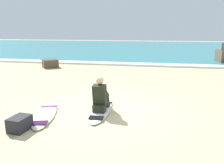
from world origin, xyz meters
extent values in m
plane|color=#CCB584|center=(0.00, 0.00, 0.00)|extent=(80.00, 80.00, 0.00)
cube|color=teal|center=(0.00, 21.92, 0.05)|extent=(80.00, 28.00, 0.10)
cube|color=white|center=(0.00, 8.22, 0.06)|extent=(80.00, 0.90, 0.11)
ellipsoid|color=white|center=(-0.15, -0.07, 0.04)|extent=(0.62, 2.06, 0.07)
cube|color=black|center=(-0.18, 0.50, 0.07)|extent=(0.48, 0.12, 0.01)
cube|color=black|center=(-0.11, -0.72, 0.07)|extent=(0.38, 0.26, 0.01)
cube|color=black|center=(-0.14, -0.30, 0.18)|extent=(0.33, 0.27, 0.20)
cylinder|color=black|center=(-0.23, -0.11, 0.33)|extent=(0.16, 0.41, 0.43)
cylinder|color=black|center=(-0.24, 0.09, 0.30)|extent=(0.13, 0.26, 0.42)
cube|color=black|center=(-0.24, 0.16, 0.10)|extent=(0.11, 0.22, 0.05)
cylinder|color=black|center=(-0.03, -0.12, 0.33)|extent=(0.16, 0.41, 0.43)
cylinder|color=black|center=(-0.01, 0.09, 0.30)|extent=(0.13, 0.26, 0.42)
cube|color=black|center=(0.00, 0.16, 0.10)|extent=(0.11, 0.22, 0.05)
cube|color=black|center=(-0.13, -0.26, 0.53)|extent=(0.35, 0.30, 0.57)
sphere|color=beige|center=(-0.13, -0.23, 0.92)|extent=(0.21, 0.21, 0.21)
cylinder|color=black|center=(-0.27, -0.10, 0.55)|extent=(0.10, 0.40, 0.31)
cylinder|color=black|center=(0.01, -0.11, 0.55)|extent=(0.10, 0.40, 0.31)
ellipsoid|color=#EFE5C6|center=(-1.50, -0.69, 0.04)|extent=(1.02, 1.99, 0.07)
cube|color=purple|center=(-1.65, -0.17, 0.07)|extent=(0.49, 0.23, 0.01)
cube|color=#351037|center=(-1.34, -1.28, 0.07)|extent=(0.42, 0.33, 0.01)
cube|color=brown|center=(-4.87, 6.41, 0.24)|extent=(1.18, 1.18, 0.48)
cube|color=#232328|center=(-1.64, -1.59, 0.16)|extent=(0.41, 0.51, 0.32)
camera|label=1|loc=(1.26, -5.68, 2.20)|focal=35.41mm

